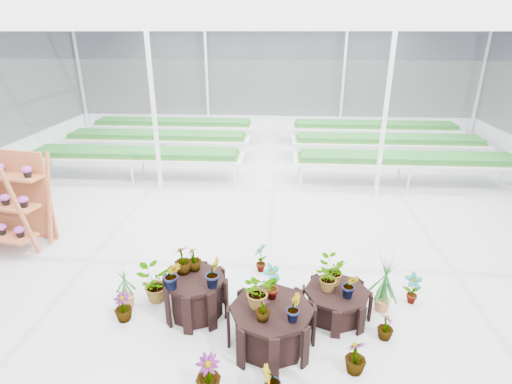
{
  "coord_description": "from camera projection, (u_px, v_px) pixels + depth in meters",
  "views": [
    {
      "loc": [
        0.38,
        -6.34,
        4.2
      ],
      "look_at": [
        -0.09,
        0.82,
        1.3
      ],
      "focal_mm": 28.0,
      "sensor_mm": 36.0,
      "label": 1
    }
  ],
  "objects": [
    {
      "name": "steel_frame",
      "position": [
        258.0,
        158.0,
        6.62
      ],
      "size": [
        18.0,
        24.0,
        4.5
      ],
      "primitive_type": null,
      "color": "silver",
      "rests_on": "ground"
    },
    {
      "name": "nursery_plants",
      "position": [
        254.0,
        288.0,
        6.13
      ],
      "size": [
        5.02,
        3.14,
        1.2
      ],
      "color": "#205E23",
      "rests_on": "ground"
    },
    {
      "name": "plinth_mid",
      "position": [
        271.0,
        326.0,
        5.65
      ],
      "size": [
        1.31,
        1.31,
        0.64
      ],
      "primitive_type": "cylinder",
      "rotation": [
        0.0,
        0.0,
        0.09
      ],
      "color": "black",
      "rests_on": "ground"
    },
    {
      "name": "greenhouse_shell",
      "position": [
        258.0,
        158.0,
        6.62
      ],
      "size": [
        18.0,
        24.0,
        4.5
      ],
      "primitive_type": null,
      "color": "white",
      "rests_on": "ground"
    },
    {
      "name": "ground_plane",
      "position": [
        258.0,
        273.0,
        7.46
      ],
      "size": [
        24.0,
        24.0,
        0.0
      ],
      "primitive_type": "plane",
      "color": "gray",
      "rests_on": "ground"
    },
    {
      "name": "nursery_benches",
      "position": [
        270.0,
        147.0,
        13.97
      ],
      "size": [
        16.0,
        7.0,
        0.84
      ],
      "primitive_type": null,
      "color": "silver",
      "rests_on": "ground"
    },
    {
      "name": "plinth_low",
      "position": [
        336.0,
        303.0,
        6.27
      ],
      "size": [
        1.15,
        1.15,
        0.47
      ],
      "primitive_type": "cylinder",
      "rotation": [
        0.0,
        0.0,
        -0.11
      ],
      "color": "black",
      "rests_on": "ground"
    },
    {
      "name": "plinth_tall",
      "position": [
        196.0,
        296.0,
        6.27
      ],
      "size": [
        1.04,
        1.04,
        0.66
      ],
      "primitive_type": "cylinder",
      "rotation": [
        0.0,
        0.0,
        -0.07
      ],
      "color": "black",
      "rests_on": "ground"
    }
  ]
}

